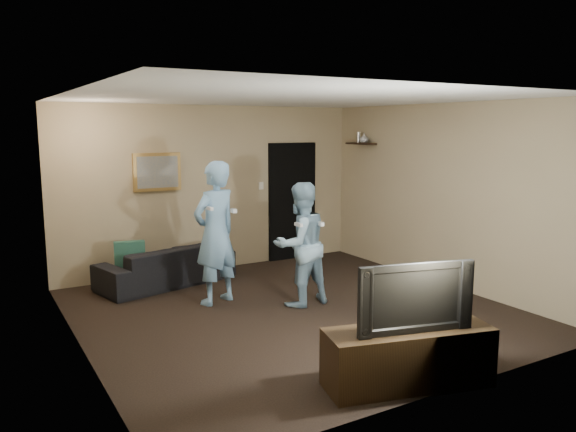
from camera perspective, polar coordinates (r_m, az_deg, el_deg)
ground at (r=7.07m, az=0.57°, el=-9.64°), size 5.00×5.00×0.00m
ceiling at (r=6.71m, az=0.61°, el=11.91°), size 5.00×5.00×0.04m
wall_back at (r=8.99m, az=-7.64°, el=2.79°), size 5.00×0.04×2.60m
wall_front at (r=4.83m, az=16.05°, el=-2.82°), size 5.00×0.04×2.60m
wall_left at (r=5.90m, az=-20.72°, el=-0.95°), size 0.04×5.00×2.60m
wall_right at (r=8.32m, az=15.53°, el=2.05°), size 0.04×5.00×2.60m
sofa at (r=8.35m, az=-12.24°, el=-4.87°), size 2.09×1.21×0.57m
throw_pillow at (r=8.17m, az=-15.77°, el=-3.93°), size 0.43×0.22×0.42m
painting_frame at (r=8.63m, az=-13.15°, el=4.38°), size 0.72×0.05×0.57m
painting_canvas at (r=8.60m, az=-13.10°, el=4.37°), size 0.62×0.01×0.47m
doorway at (r=9.65m, az=0.43°, el=1.50°), size 0.90×0.06×2.00m
light_switch at (r=9.32m, az=-2.75°, el=3.08°), size 0.08×0.02×0.12m
wall_shelf at (r=9.54m, az=7.42°, el=7.31°), size 0.20×0.60×0.03m
shelf_vase at (r=9.48m, az=7.73°, el=7.85°), size 0.18×0.18×0.16m
shelf_figurine at (r=9.59m, az=7.18°, el=7.95°), size 0.06×0.06×0.18m
tv_console at (r=5.21m, az=12.11°, el=-13.89°), size 1.57×0.84×0.53m
television at (r=5.02m, az=12.33°, el=-7.85°), size 1.06×0.40×0.61m
wii_player_left at (r=7.24m, az=-7.39°, el=-1.72°), size 0.78×0.65×1.84m
wii_player_right at (r=7.13m, az=1.26°, el=-2.89°), size 0.82×0.67×1.58m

